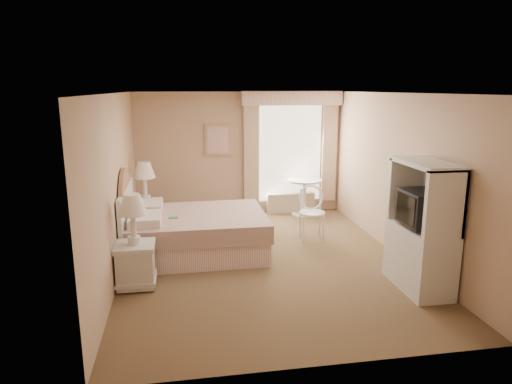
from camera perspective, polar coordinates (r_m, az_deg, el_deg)
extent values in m
cube|color=brown|center=(7.04, 1.05, -8.55)|extent=(4.20, 5.50, 0.01)
cube|color=silver|center=(6.55, 1.15, 12.26)|extent=(4.20, 5.50, 0.01)
cube|color=tan|center=(9.36, -2.04, 4.76)|extent=(4.20, 0.01, 2.50)
cube|color=tan|center=(4.10, 8.28, -6.06)|extent=(4.20, 0.01, 2.50)
cube|color=tan|center=(6.63, -17.05, 0.81)|extent=(0.01, 5.50, 2.50)
cube|color=tan|center=(7.36, 17.39, 1.95)|extent=(0.01, 5.50, 2.50)
cube|color=white|center=(9.52, 4.29, 4.88)|extent=(1.30, 0.02, 2.00)
cube|color=beige|center=(9.31, -0.62, 4.73)|extent=(0.30, 0.08, 2.05)
cube|color=beige|center=(9.71, 9.14, 4.90)|extent=(0.30, 0.08, 2.05)
cube|color=tan|center=(9.35, 4.54, 11.61)|extent=(2.05, 0.20, 0.28)
cube|color=beige|center=(9.64, 4.31, -1.33)|extent=(1.00, 0.22, 0.42)
cube|color=tan|center=(9.24, -4.81, 6.50)|extent=(0.52, 0.03, 0.62)
cube|color=beige|center=(9.22, -4.80, 6.49)|extent=(0.42, 0.02, 0.52)
cube|color=tan|center=(7.35, -7.42, -6.23)|extent=(2.10, 1.60, 0.36)
cube|color=#C5A793|center=(7.25, -7.49, -3.83)|extent=(2.16, 1.66, 0.28)
cube|color=beige|center=(6.84, -13.70, -3.36)|extent=(0.45, 0.62, 0.14)
cube|color=beige|center=(7.58, -13.33, -1.77)|extent=(0.45, 0.62, 0.14)
cube|color=#268E38|center=(7.06, -10.31, -3.16)|extent=(0.14, 0.10, 0.01)
cube|color=silver|center=(7.28, -15.81, -3.74)|extent=(0.06, 1.70, 1.10)
cylinder|color=#9F7455|center=(7.25, -15.85, -2.98)|extent=(0.05, 1.50, 1.50)
cube|color=silver|center=(6.28, -14.78, -9.02)|extent=(0.47, 0.47, 0.51)
cube|color=silver|center=(6.18, -14.93, -6.56)|extent=(0.51, 0.51, 0.06)
cube|color=silver|center=(6.34, -14.69, -10.48)|extent=(0.51, 0.51, 0.05)
cylinder|color=silver|center=(6.15, -14.98, -5.84)|extent=(0.16, 0.16, 0.10)
cylinder|color=silver|center=(6.09, -15.09, -4.02)|extent=(0.07, 0.07, 0.41)
cone|color=white|center=(6.02, -15.24, -1.50)|extent=(0.37, 0.37, 0.27)
cube|color=silver|center=(8.39, -13.50, -3.27)|extent=(0.49, 0.49, 0.53)
cube|color=silver|center=(8.31, -13.61, -1.29)|extent=(0.53, 0.53, 0.06)
cube|color=silver|center=(8.44, -13.44, -4.45)|extent=(0.53, 0.53, 0.05)
cylinder|color=silver|center=(8.29, -13.64, -0.72)|extent=(0.17, 0.17, 0.11)
cylinder|color=silver|center=(8.25, -13.72, 0.72)|extent=(0.07, 0.07, 0.43)
cone|color=white|center=(8.19, -13.83, 2.69)|extent=(0.38, 0.38, 0.28)
cylinder|color=silver|center=(9.53, 5.99, -2.74)|extent=(0.52, 0.52, 0.03)
cylinder|color=silver|center=(9.44, 6.04, -0.65)|extent=(0.08, 0.08, 0.70)
cylinder|color=silver|center=(9.37, 6.09, 1.44)|extent=(0.70, 0.70, 0.04)
cylinder|color=silver|center=(7.80, 5.89, -4.67)|extent=(0.03, 0.03, 0.46)
cylinder|color=silver|center=(7.85, 8.39, -4.62)|extent=(0.03, 0.03, 0.46)
cylinder|color=silver|center=(8.12, 5.56, -3.94)|extent=(0.03, 0.03, 0.46)
cylinder|color=silver|center=(8.18, 7.96, -3.90)|extent=(0.03, 0.03, 0.46)
cylinder|color=silver|center=(7.92, 7.00, -2.63)|extent=(0.50, 0.50, 0.04)
torus|color=silver|center=(7.99, 6.89, -0.68)|extent=(0.45, 0.16, 0.44)
cylinder|color=silver|center=(8.01, 5.63, -1.00)|extent=(0.03, 0.03, 0.40)
cylinder|color=silver|center=(8.06, 8.05, -0.97)|extent=(0.03, 0.03, 0.40)
cube|color=silver|center=(6.35, 19.72, -7.77)|extent=(0.51, 1.01, 0.83)
cube|color=silver|center=(5.73, 22.61, -1.53)|extent=(0.51, 0.07, 0.83)
cube|color=silver|center=(6.52, 18.28, 0.47)|extent=(0.51, 0.07, 0.83)
cube|color=silver|center=(6.04, 20.61, 3.36)|extent=(0.51, 1.01, 0.06)
cube|color=silver|center=(6.24, 22.18, -0.38)|extent=(0.04, 1.01, 0.83)
cube|color=black|center=(6.14, 20.05, -1.90)|extent=(0.44, 0.55, 0.44)
cube|color=black|center=(6.04, 18.22, -2.01)|extent=(0.02, 0.46, 0.37)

